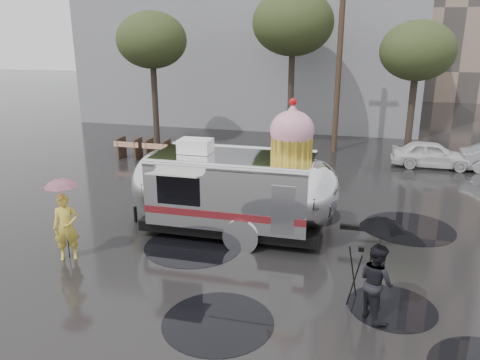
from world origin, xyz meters
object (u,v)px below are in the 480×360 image
(person_left, at_px, (66,227))
(tripod, at_px, (359,271))
(airstream_trailer, at_px, (237,186))
(person_right, at_px, (376,282))

(person_left, distance_m, tripod, 7.58)
(airstream_trailer, bearing_deg, person_right, -42.33)
(person_right, bearing_deg, tripod, -0.06)
(airstream_trailer, height_order, tripod, airstream_trailer)
(person_left, bearing_deg, airstream_trailer, 5.95)
(person_left, bearing_deg, person_right, -35.28)
(person_left, xyz_separation_m, tripod, (7.58, -0.24, -0.11))
(person_right, xyz_separation_m, tripod, (-0.35, 0.51, -0.06))
(airstream_trailer, height_order, person_left, airstream_trailer)
(airstream_trailer, xyz_separation_m, person_left, (-3.92, -2.83, -0.57))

